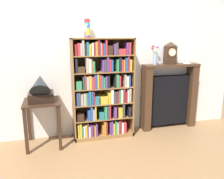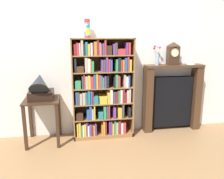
# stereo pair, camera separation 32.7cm
# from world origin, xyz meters

# --- Properties ---
(ground_plane) EXTENTS (7.57, 6.40, 0.02)m
(ground_plane) POSITION_xyz_m (0.00, 0.00, -0.01)
(ground_plane) COLOR #997047
(wall_back) EXTENTS (4.57, 0.08, 2.60)m
(wall_back) POSITION_xyz_m (0.13, 0.33, 1.30)
(wall_back) COLOR silver
(wall_back) RESTS_ON ground
(bookshelf) EXTENTS (0.94, 0.33, 1.57)m
(bookshelf) POSITION_xyz_m (-0.01, 0.11, 0.76)
(bookshelf) COLOR olive
(bookshelf) RESTS_ON ground
(cup_stack) EXTENTS (0.09, 0.09, 0.27)m
(cup_stack) POSITION_xyz_m (-0.22, 0.16, 1.70)
(cup_stack) COLOR red
(cup_stack) RESTS_ON bookshelf
(side_table_left) EXTENTS (0.51, 0.51, 0.68)m
(side_table_left) POSITION_xyz_m (-0.92, 0.03, 0.51)
(side_table_left) COLOR #382316
(side_table_left) RESTS_ON ground
(gramophone) EXTENTS (0.35, 0.46, 0.47)m
(gramophone) POSITION_xyz_m (-0.92, -0.03, 0.87)
(gramophone) COLOR black
(gramophone) RESTS_ON side_table_left
(fireplace_mantel) EXTENTS (0.98, 0.23, 1.13)m
(fireplace_mantel) POSITION_xyz_m (1.19, 0.19, 0.55)
(fireplace_mantel) COLOR #472D1C
(fireplace_mantel) RESTS_ON ground
(mantel_clock) EXTENTS (0.18, 0.14, 0.37)m
(mantel_clock) POSITION_xyz_m (1.16, 0.17, 1.31)
(mantel_clock) COLOR #382316
(mantel_clock) RESTS_ON fireplace_mantel
(flower_vase) EXTENTS (0.14, 0.09, 0.32)m
(flower_vase) POSITION_xyz_m (0.89, 0.17, 1.27)
(flower_vase) COLOR #99B2D1
(flower_vase) RESTS_ON fireplace_mantel
(teacup_with_saucer) EXTENTS (0.14, 0.14, 0.06)m
(teacup_with_saucer) POSITION_xyz_m (1.49, 0.17, 1.16)
(teacup_with_saucer) COLOR white
(teacup_with_saucer) RESTS_ON fireplace_mantel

